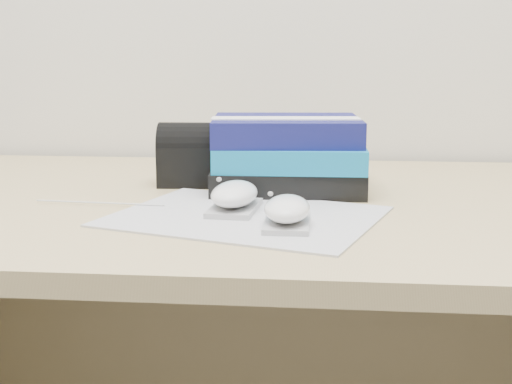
# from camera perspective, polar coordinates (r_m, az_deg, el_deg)

# --- Properties ---
(desk) EXTENTS (1.60, 0.80, 0.73)m
(desk) POSITION_cam_1_polar(r_m,az_deg,el_deg) (1.25, 5.98, -10.58)
(desk) COLOR tan
(desk) RESTS_ON ground
(mousepad) EXTENTS (0.42, 0.37, 0.00)m
(mousepad) POSITION_cam_1_polar(r_m,az_deg,el_deg) (0.99, -0.84, -1.96)
(mousepad) COLOR #9E9FA7
(mousepad) RESTS_ON desk
(mouse_rear) EXTENTS (0.07, 0.12, 0.05)m
(mouse_rear) POSITION_cam_1_polar(r_m,az_deg,el_deg) (1.02, -1.74, -0.35)
(mouse_rear) COLOR #B0B1B3
(mouse_rear) RESTS_ON mousepad
(mouse_front) EXTENTS (0.06, 0.11, 0.05)m
(mouse_front) POSITION_cam_1_polar(r_m,az_deg,el_deg) (0.93, 2.50, -1.54)
(mouse_front) COLOR #B0B0B3
(mouse_front) RESTS_ON mousepad
(usb_cable) EXTENTS (0.20, 0.02, 0.00)m
(usb_cable) POSITION_cam_1_polar(r_m,az_deg,el_deg) (1.09, -12.40, -0.85)
(usb_cable) COLOR silver
(usb_cable) RESTS_ON mousepad
(book_stack) EXTENTS (0.26, 0.21, 0.12)m
(book_stack) POSITION_cam_1_polar(r_m,az_deg,el_deg) (1.18, 2.59, 3.02)
(book_stack) COLOR black
(book_stack) RESTS_ON desk
(pouch) EXTENTS (0.12, 0.09, 0.11)m
(pouch) POSITION_cam_1_polar(r_m,az_deg,el_deg) (1.23, -4.96, 2.98)
(pouch) COLOR black
(pouch) RESTS_ON desk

